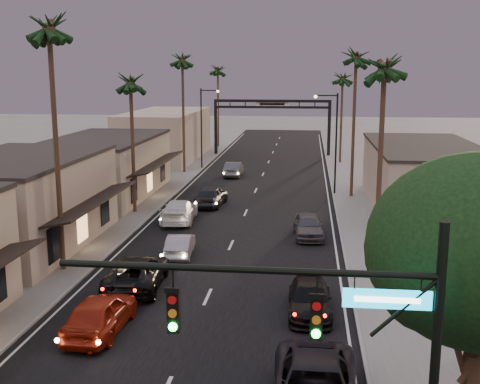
% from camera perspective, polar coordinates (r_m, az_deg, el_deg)
% --- Properties ---
extents(ground, '(200.00, 200.00, 0.00)m').
position_cam_1_polar(ground, '(49.95, 0.90, -1.19)').
color(ground, slate).
rests_on(ground, ground).
extents(road, '(14.00, 120.00, 0.02)m').
position_cam_1_polar(road, '(54.81, 1.41, -0.06)').
color(road, black).
rests_on(road, ground).
extents(sidewalk_left, '(5.00, 92.00, 0.12)m').
position_cam_1_polar(sidewalk_left, '(63.10, -6.65, 1.44)').
color(sidewalk_left, slate).
rests_on(sidewalk_left, ground).
extents(sidewalk_right, '(5.00, 92.00, 0.12)m').
position_cam_1_polar(sidewalk_right, '(61.66, 10.82, 1.08)').
color(sidewalk_right, slate).
rests_on(sidewalk_right, ground).
extents(storefront_mid, '(8.00, 14.00, 5.50)m').
position_cam_1_polar(storefront_mid, '(39.65, -20.25, -1.16)').
color(storefront_mid, gray).
rests_on(storefront_mid, ground).
extents(storefront_far, '(8.00, 16.00, 5.00)m').
position_cam_1_polar(storefront_far, '(54.19, -12.71, 2.21)').
color(storefront_far, tan).
rests_on(storefront_far, ground).
extents(storefront_dist, '(8.00, 20.00, 6.00)m').
position_cam_1_polar(storefront_dist, '(76.03, -7.06, 5.35)').
color(storefront_dist, gray).
rests_on(storefront_dist, ground).
extents(building_right, '(8.00, 18.00, 5.00)m').
position_cam_1_polar(building_right, '(50.10, 17.06, 1.26)').
color(building_right, gray).
rests_on(building_right, ground).
extents(traffic_signal, '(8.51, 0.22, 7.80)m').
position_cam_1_polar(traffic_signal, '(13.82, 10.13, -13.57)').
color(traffic_signal, black).
rests_on(traffic_signal, ground).
extents(arch, '(15.20, 0.40, 7.27)m').
position_cam_1_polar(arch, '(78.84, 3.06, 7.48)').
color(arch, black).
rests_on(arch, ground).
extents(streetlight_right, '(2.13, 0.30, 9.00)m').
position_cam_1_polar(streetlight_right, '(53.85, 8.82, 5.34)').
color(streetlight_right, black).
rests_on(streetlight_right, ground).
extents(streetlight_left, '(2.13, 0.30, 9.00)m').
position_cam_1_polar(streetlight_left, '(67.76, -3.46, 6.67)').
color(streetlight_left, black).
rests_on(streetlight_left, ground).
extents(palm_lb, '(3.20, 3.20, 15.20)m').
position_cam_1_polar(palm_lb, '(33.40, -17.70, 15.18)').
color(palm_lb, '#38281C').
rests_on(palm_lb, ground).
extents(palm_lc, '(3.20, 3.20, 12.20)m').
position_cam_1_polar(palm_lc, '(46.47, -10.37, 10.70)').
color(palm_lc, '#38281C').
rests_on(palm_lc, ground).
extents(palm_ld, '(3.20, 3.20, 14.20)m').
position_cam_1_polar(palm_ld, '(64.92, -5.50, 12.69)').
color(palm_ld, '#38281C').
rests_on(palm_ld, ground).
extents(palm_ra, '(3.20, 3.20, 13.20)m').
position_cam_1_polar(palm_ra, '(32.75, 13.58, 12.07)').
color(palm_ra, '#38281C').
rests_on(palm_ra, ground).
extents(palm_rb, '(3.20, 3.20, 14.20)m').
position_cam_1_polar(palm_rb, '(52.68, 10.97, 12.86)').
color(palm_rb, '#38281C').
rests_on(palm_rb, ground).
extents(palm_rc, '(3.20, 3.20, 12.20)m').
position_cam_1_polar(palm_rc, '(72.62, 9.72, 10.90)').
color(palm_rc, '#38281C').
rests_on(palm_rc, ground).
extents(palm_far, '(3.20, 3.20, 13.20)m').
position_cam_1_polar(palm_far, '(87.49, -2.12, 11.75)').
color(palm_far, '#38281C').
rests_on(palm_far, ground).
extents(oncoming_red, '(2.15, 5.02, 1.69)m').
position_cam_1_polar(oncoming_red, '(26.51, -13.13, -11.16)').
color(oncoming_red, maroon).
rests_on(oncoming_red, ground).
extents(oncoming_pickup, '(3.01, 5.89, 1.59)m').
position_cam_1_polar(oncoming_pickup, '(31.42, -9.76, -7.50)').
color(oncoming_pickup, black).
rests_on(oncoming_pickup, ground).
extents(oncoming_silver, '(1.76, 4.18, 1.34)m').
position_cam_1_polar(oncoming_silver, '(36.28, -5.70, -5.01)').
color(oncoming_silver, gray).
rests_on(oncoming_silver, ground).
extents(oncoming_white, '(2.65, 5.73, 1.62)m').
position_cam_1_polar(oncoming_white, '(44.35, -5.79, -1.79)').
color(oncoming_white, silver).
rests_on(oncoming_white, ground).
extents(oncoming_dgrey, '(2.42, 5.15, 1.71)m').
position_cam_1_polar(oncoming_dgrey, '(49.34, -2.76, -0.35)').
color(oncoming_dgrey, black).
rests_on(oncoming_dgrey, ground).
extents(oncoming_grey_far, '(1.62, 4.64, 1.53)m').
position_cam_1_polar(oncoming_grey_far, '(63.27, -0.61, 2.19)').
color(oncoming_grey_far, '#47474C').
rests_on(oncoming_grey_far, ground).
extents(curbside_black, '(2.05, 4.82, 1.39)m').
position_cam_1_polar(curbside_black, '(27.97, 6.62, -10.04)').
color(curbside_black, black).
rests_on(curbside_black, ground).
extents(curbside_grey, '(2.24, 4.76, 1.58)m').
position_cam_1_polar(curbside_grey, '(40.28, 6.49, -3.19)').
color(curbside_grey, '#434246').
rests_on(curbside_grey, ground).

